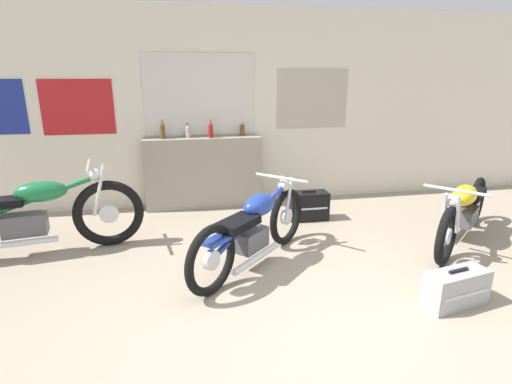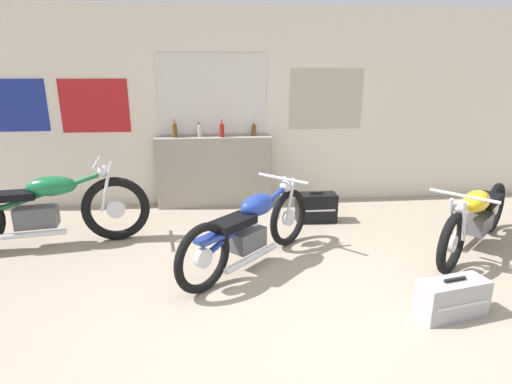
# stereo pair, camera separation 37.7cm
# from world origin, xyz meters

# --- Properties ---
(ground_plane) EXTENTS (24.00, 24.00, 0.00)m
(ground_plane) POSITION_xyz_m (0.00, 0.00, 0.00)
(ground_plane) COLOR gray
(wall_back) EXTENTS (10.00, 0.07, 2.80)m
(wall_back) POSITION_xyz_m (-0.02, 3.36, 1.41)
(wall_back) COLOR beige
(wall_back) RESTS_ON ground_plane
(sill_counter) EXTENTS (1.66, 0.28, 1.03)m
(sill_counter) POSITION_xyz_m (-0.69, 3.18, 0.51)
(sill_counter) COLOR gray
(sill_counter) RESTS_ON ground_plane
(bottle_leftmost) EXTENTS (0.06, 0.06, 0.25)m
(bottle_leftmost) POSITION_xyz_m (-1.23, 3.18, 1.14)
(bottle_leftmost) COLOR #5B3814
(bottle_leftmost) RESTS_ON sill_counter
(bottle_left_center) EXTENTS (0.06, 0.06, 0.20)m
(bottle_left_center) POSITION_xyz_m (-0.89, 3.21, 1.12)
(bottle_left_center) COLOR #B7B2A8
(bottle_left_center) RESTS_ON sill_counter
(bottle_center) EXTENTS (0.07, 0.07, 0.24)m
(bottle_center) POSITION_xyz_m (-0.57, 3.15, 1.13)
(bottle_center) COLOR maroon
(bottle_center) RESTS_ON sill_counter
(bottle_right_center) EXTENTS (0.06, 0.06, 0.20)m
(bottle_right_center) POSITION_xyz_m (-0.11, 3.23, 1.12)
(bottle_right_center) COLOR #5B3814
(bottle_right_center) RESTS_ON sill_counter
(motorcycle_blue) EXTENTS (1.45, 1.47, 0.83)m
(motorcycle_blue) POSITION_xyz_m (-0.32, 1.19, 0.41)
(motorcycle_blue) COLOR black
(motorcycle_blue) RESTS_ON ground_plane
(motorcycle_green) EXTENTS (2.29, 0.68, 0.96)m
(motorcycle_green) POSITION_xyz_m (-2.60, 1.87, 0.45)
(motorcycle_green) COLOR black
(motorcycle_green) RESTS_ON ground_plane
(motorcycle_yellow) EXTENTS (1.66, 1.45, 0.78)m
(motorcycle_yellow) POSITION_xyz_m (2.17, 1.33, 0.39)
(motorcycle_yellow) COLOR black
(motorcycle_yellow) RESTS_ON ground_plane
(hard_case_silver) EXTENTS (0.60, 0.33, 0.34)m
(hard_case_silver) POSITION_xyz_m (1.22, 0.14, 0.16)
(hard_case_silver) COLOR #9E9EA3
(hard_case_silver) RESTS_ON ground_plane
(hard_case_black) EXTENTS (0.52, 0.26, 0.40)m
(hard_case_black) POSITION_xyz_m (0.64, 2.37, 0.19)
(hard_case_black) COLOR black
(hard_case_black) RESTS_ON ground_plane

